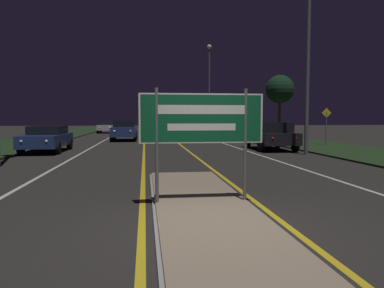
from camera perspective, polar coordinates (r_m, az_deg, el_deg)
The scene contains 19 objects.
ground_plane at distance 6.02m, azimuth 3.69°, elevation -12.74°, with size 160.00×160.00×0.00m, color #282623.
median_island at distance 7.46m, azimuth 1.46°, elevation -9.11°, with size 1.93×8.00×0.10m.
verge_left at distance 27.05m, azimuth -25.26°, elevation 0.03°, with size 5.00×100.00×0.08m.
verge_right at distance 27.81m, azimuth 15.23°, elevation 0.37°, with size 5.00×100.00×0.08m.
centre_line_yellow_left at distance 30.71m, azimuth -7.28°, elevation 0.74°, with size 0.12×70.00×0.01m.
centre_line_yellow_right at distance 30.79m, azimuth -2.98°, elevation 0.77°, with size 0.12×70.00×0.01m.
lane_line_white_left at distance 30.86m, azimuth -12.94°, elevation 0.68°, with size 0.12×70.00×0.01m.
lane_line_white_right at distance 31.16m, azimuth 2.62°, elevation 0.81°, with size 0.12×70.00×0.01m.
edge_line_white_left at distance 31.31m, azimuth -18.41°, elevation 0.63°, with size 0.10×70.00×0.01m.
edge_line_white_right at distance 31.81m, azimuth 7.95°, elevation 0.84°, with size 0.10×70.00×0.01m.
highway_sign at distance 7.26m, azimuth 1.49°, elevation 3.32°, with size 2.42×0.07×2.21m.
streetlight_right_far at distance 44.56m, azimuth 2.64°, elevation 10.27°, with size 0.54×0.54×10.28m.
car_receding_0 at distance 20.78m, azimuth 11.87°, elevation 1.32°, with size 2.03×4.26×1.50m.
car_receding_1 at distance 30.28m, azimuth 6.40°, elevation 2.18°, with size 1.99×4.47×1.51m.
car_approaching_0 at distance 20.47m, azimuth -21.20°, elevation 0.86°, with size 1.90×4.59×1.32m.
car_approaching_1 at distance 29.25m, azimuth -10.27°, elevation 2.14°, with size 1.92×4.63×1.54m.
car_approaching_2 at distance 44.40m, azimuth -12.89°, elevation 2.63°, with size 1.88×4.42×1.41m.
warning_sign at distance 24.38m, azimuth 19.79°, elevation 3.08°, with size 0.60×0.06×2.26m.
roadside_palm_right at distance 31.63m, azimuth 13.24°, elevation 8.07°, with size 2.32×2.32×5.15m.
Camera 1 is at (-1.09, -5.66, 1.73)m, focal length 35.00 mm.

